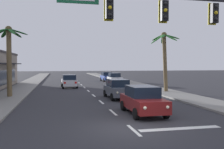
{
  "coord_description": "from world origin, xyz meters",
  "views": [
    {
      "loc": [
        -3.31,
        -11.16,
        2.96
      ],
      "look_at": [
        0.81,
        8.0,
        2.2
      ],
      "focal_mm": 40.08,
      "sensor_mm": 36.0,
      "label": 1
    }
  ],
  "objects_px": {
    "sedan_lead_at_stop_bar": "(143,100)",
    "sedan_oncoming_far": "(69,81)",
    "sedan_parked_nearest_kerb": "(107,76)",
    "palm_left_second": "(9,51)",
    "traffic_signal_mast": "(197,24)",
    "sedan_third_in_queue": "(118,89)",
    "sedan_parked_mid_kerb": "(114,78)",
    "palm_right_second": "(165,52)"
  },
  "relations": [
    {
      "from": "sedan_parked_nearest_kerb",
      "to": "sedan_lead_at_stop_bar",
      "type": "bearing_deg",
      "value": -96.88
    },
    {
      "from": "sedan_lead_at_stop_bar",
      "to": "palm_right_second",
      "type": "relative_size",
      "value": 0.69
    },
    {
      "from": "traffic_signal_mast",
      "to": "sedan_parked_nearest_kerb",
      "type": "bearing_deg",
      "value": 86.28
    },
    {
      "from": "sedan_third_in_queue",
      "to": "palm_right_second",
      "type": "distance_m",
      "value": 7.69
    },
    {
      "from": "sedan_lead_at_stop_bar",
      "to": "sedan_parked_nearest_kerb",
      "type": "height_order",
      "value": "same"
    },
    {
      "from": "traffic_signal_mast",
      "to": "sedan_oncoming_far",
      "type": "bearing_deg",
      "value": 102.83
    },
    {
      "from": "traffic_signal_mast",
      "to": "sedan_parked_nearest_kerb",
      "type": "height_order",
      "value": "traffic_signal_mast"
    },
    {
      "from": "palm_left_second",
      "to": "sedan_lead_at_stop_bar",
      "type": "bearing_deg",
      "value": -45.71
    },
    {
      "from": "traffic_signal_mast",
      "to": "sedan_lead_at_stop_bar",
      "type": "bearing_deg",
      "value": 112.31
    },
    {
      "from": "traffic_signal_mast",
      "to": "sedan_parked_mid_kerb",
      "type": "height_order",
      "value": "traffic_signal_mast"
    },
    {
      "from": "sedan_lead_at_stop_bar",
      "to": "palm_left_second",
      "type": "height_order",
      "value": "palm_left_second"
    },
    {
      "from": "sedan_parked_mid_kerb",
      "to": "palm_left_second",
      "type": "relative_size",
      "value": 0.7
    },
    {
      "from": "traffic_signal_mast",
      "to": "sedan_parked_mid_kerb",
      "type": "bearing_deg",
      "value": 85.29
    },
    {
      "from": "sedan_third_in_queue",
      "to": "palm_left_second",
      "type": "relative_size",
      "value": 0.7
    },
    {
      "from": "sedan_oncoming_far",
      "to": "sedan_parked_nearest_kerb",
      "type": "distance_m",
      "value": 13.59
    },
    {
      "from": "sedan_oncoming_far",
      "to": "sedan_parked_mid_kerb",
      "type": "distance_m",
      "value": 9.22
    },
    {
      "from": "palm_right_second",
      "to": "sedan_parked_nearest_kerb",
      "type": "bearing_deg",
      "value": 97.24
    },
    {
      "from": "sedan_third_in_queue",
      "to": "sedan_parked_mid_kerb",
      "type": "bearing_deg",
      "value": 78.29
    },
    {
      "from": "palm_left_second",
      "to": "palm_right_second",
      "type": "height_order",
      "value": "palm_right_second"
    },
    {
      "from": "palm_right_second",
      "to": "sedan_parked_mid_kerb",
      "type": "bearing_deg",
      "value": 99.94
    },
    {
      "from": "sedan_parked_mid_kerb",
      "to": "palm_left_second",
      "type": "distance_m",
      "value": 19.91
    },
    {
      "from": "sedan_oncoming_far",
      "to": "sedan_third_in_queue",
      "type": "bearing_deg",
      "value": -71.67
    },
    {
      "from": "sedan_lead_at_stop_bar",
      "to": "traffic_signal_mast",
      "type": "bearing_deg",
      "value": -67.69
    },
    {
      "from": "sedan_oncoming_far",
      "to": "palm_right_second",
      "type": "bearing_deg",
      "value": -39.46
    },
    {
      "from": "sedan_lead_at_stop_bar",
      "to": "sedan_third_in_queue",
      "type": "xyz_separation_m",
      "value": [
        0.19,
        7.16,
        0.0
      ]
    },
    {
      "from": "sedan_lead_at_stop_bar",
      "to": "sedan_oncoming_far",
      "type": "relative_size",
      "value": 0.99
    },
    {
      "from": "sedan_lead_at_stop_bar",
      "to": "sedan_oncoming_far",
      "type": "height_order",
      "value": "same"
    },
    {
      "from": "sedan_lead_at_stop_bar",
      "to": "sedan_parked_mid_kerb",
      "type": "relative_size",
      "value": 0.99
    },
    {
      "from": "sedan_parked_mid_kerb",
      "to": "palm_right_second",
      "type": "distance_m",
      "value": 14.24
    },
    {
      "from": "sedan_parked_nearest_kerb",
      "to": "sedan_parked_mid_kerb",
      "type": "height_order",
      "value": "same"
    },
    {
      "from": "sedan_oncoming_far",
      "to": "palm_left_second",
      "type": "distance_m",
      "value": 11.25
    },
    {
      "from": "sedan_lead_at_stop_bar",
      "to": "sedan_parked_nearest_kerb",
      "type": "xyz_separation_m",
      "value": [
        3.63,
        30.1,
        0.0
      ]
    },
    {
      "from": "sedan_parked_nearest_kerb",
      "to": "palm_right_second",
      "type": "relative_size",
      "value": 0.7
    },
    {
      "from": "sedan_oncoming_far",
      "to": "palm_left_second",
      "type": "xyz_separation_m",
      "value": [
        -5.63,
        -9.14,
        3.37
      ]
    },
    {
      "from": "sedan_parked_nearest_kerb",
      "to": "palm_left_second",
      "type": "bearing_deg",
      "value": -121.9
    },
    {
      "from": "sedan_lead_at_stop_bar",
      "to": "palm_left_second",
      "type": "bearing_deg",
      "value": 134.29
    },
    {
      "from": "traffic_signal_mast",
      "to": "sedan_oncoming_far",
      "type": "distance_m",
      "value": 23.03
    },
    {
      "from": "traffic_signal_mast",
      "to": "palm_right_second",
      "type": "bearing_deg",
      "value": 71.71
    },
    {
      "from": "sedan_third_in_queue",
      "to": "sedan_parked_nearest_kerb",
      "type": "xyz_separation_m",
      "value": [
        3.44,
        22.94,
        0.0
      ]
    },
    {
      "from": "sedan_oncoming_far",
      "to": "traffic_signal_mast",
      "type": "bearing_deg",
      "value": -77.17
    },
    {
      "from": "sedan_parked_nearest_kerb",
      "to": "sedan_parked_mid_kerb",
      "type": "xyz_separation_m",
      "value": [
        0.09,
        -5.9,
        0.0
      ]
    },
    {
      "from": "sedan_parked_mid_kerb",
      "to": "palm_right_second",
      "type": "bearing_deg",
      "value": -80.06
    }
  ]
}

